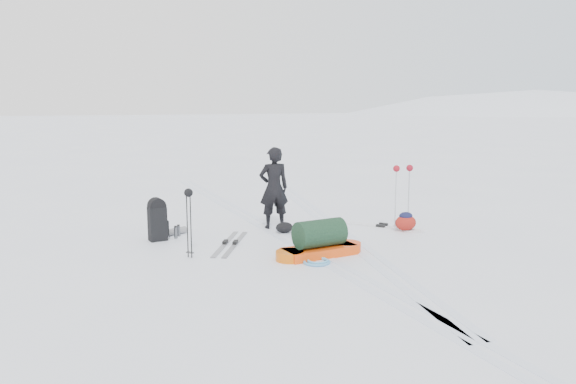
# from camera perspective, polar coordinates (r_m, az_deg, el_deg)

# --- Properties ---
(ground) EXTENTS (200.00, 200.00, 0.00)m
(ground) POSITION_cam_1_polar(r_m,az_deg,el_deg) (10.79, 0.77, -5.24)
(ground) COLOR white
(ground) RESTS_ON ground
(ski_tracks) EXTENTS (3.38, 17.97, 0.01)m
(ski_tracks) POSITION_cam_1_polar(r_m,az_deg,el_deg) (11.80, 2.09, -3.96)
(ski_tracks) COLOR silver
(ski_tracks) RESTS_ON ground
(skier) EXTENTS (0.66, 0.45, 1.74)m
(skier) POSITION_cam_1_polar(r_m,az_deg,el_deg) (11.90, -1.45, 0.41)
(skier) COLOR black
(skier) RESTS_ON ground
(pulk_sled) EXTENTS (1.75, 0.76, 0.65)m
(pulk_sled) POSITION_cam_1_polar(r_m,az_deg,el_deg) (9.91, 3.23, -5.09)
(pulk_sled) COLOR #EB490D
(pulk_sled) RESTS_ON ground
(expedition_rucksack) EXTENTS (0.82, 0.67, 0.85)m
(expedition_rucksack) POSITION_cam_1_polar(r_m,az_deg,el_deg) (11.26, -12.90, -2.82)
(expedition_rucksack) COLOR black
(expedition_rucksack) RESTS_ON ground
(ski_poles_black) EXTENTS (0.15, 0.15, 1.22)m
(ski_poles_black) POSITION_cam_1_polar(r_m,az_deg,el_deg) (9.77, -10.06, -0.92)
(ski_poles_black) COLOR black
(ski_poles_black) RESTS_ON ground
(ski_poles_silver) EXTENTS (0.44, 0.16, 1.39)m
(ski_poles_silver) POSITION_cam_1_polar(r_m,az_deg,el_deg) (11.89, 11.59, 1.63)
(ski_poles_silver) COLOR silver
(ski_poles_silver) RESTS_ON ground
(touring_skis_grey) EXTENTS (1.12, 1.87, 0.07)m
(touring_skis_grey) POSITION_cam_1_polar(r_m,az_deg,el_deg) (10.77, -5.89, -5.22)
(touring_skis_grey) COLOR gray
(touring_skis_grey) RESTS_ON ground
(touring_skis_white) EXTENTS (1.44, 1.61, 0.07)m
(touring_skis_white) POSITION_cam_1_polar(r_m,az_deg,el_deg) (12.33, 9.52, -3.45)
(touring_skis_white) COLOR silver
(touring_skis_white) RESTS_ON ground
(rope_coil) EXTENTS (0.59, 0.59, 0.06)m
(rope_coil) POSITION_cam_1_polar(r_m,az_deg,el_deg) (9.53, 2.97, -7.05)
(rope_coil) COLOR #5296C8
(rope_coil) RESTS_ON ground
(small_daypack) EXTENTS (0.58, 0.55, 0.39)m
(small_daypack) POSITION_cam_1_polar(r_m,az_deg,el_deg) (12.05, 11.86, -2.96)
(small_daypack) COLOR maroon
(small_daypack) RESTS_ON ground
(thermos_pair) EXTENTS (0.16, 0.26, 0.25)m
(thermos_pair) POSITION_cam_1_polar(r_m,az_deg,el_deg) (11.45, -11.20, -3.95)
(thermos_pair) COLOR #565A5E
(thermos_pair) RESTS_ON ground
(stuff_sack) EXTENTS (0.40, 0.33, 0.23)m
(stuff_sack) POSITION_cam_1_polar(r_m,az_deg,el_deg) (11.60, -0.38, -3.63)
(stuff_sack) COLOR black
(stuff_sack) RESTS_ON ground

